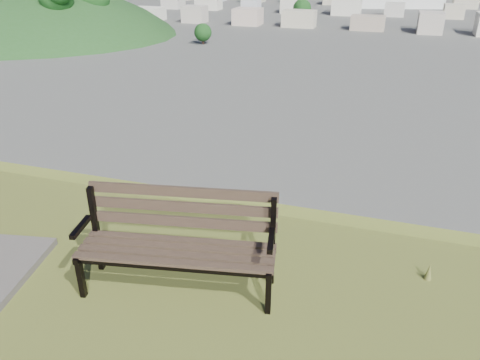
% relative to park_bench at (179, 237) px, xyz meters
% --- Properties ---
extents(park_bench, '(1.98, 0.94, 0.99)m').
position_rel_park_bench_xyz_m(park_bench, '(0.00, 0.00, 0.00)').
color(park_bench, '#433426').
rests_on(park_bench, hilltop_mesa).
extents(green_wooded_hill, '(148.92, 119.13, 74.46)m').
position_rel_park_bench_xyz_m(green_wooded_hill, '(-139.14, 148.65, -25.45)').
color(green_wooded_hill, '#1D4118').
rests_on(green_wooded_hill, ground).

